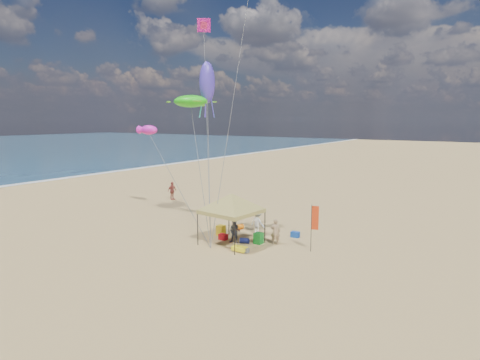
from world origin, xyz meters
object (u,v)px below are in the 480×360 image
(feather_flag, at_px, (314,221))
(person_near_a, at_px, (275,232))
(cooler_blue, at_px, (295,234))
(person_far_a, at_px, (172,191))
(cooler_red, at_px, (223,237))
(person_near_b, at_px, (235,231))
(chair_green, at_px, (259,238))
(person_near_c, at_px, (258,222))
(chair_yellow, at_px, (221,230))
(canopy_tent, at_px, (231,195))
(beach_cart, at_px, (240,249))

(feather_flag, height_order, person_near_a, feather_flag)
(cooler_blue, height_order, person_far_a, person_far_a)
(cooler_blue, bearing_deg, cooler_red, -140.23)
(feather_flag, bearing_deg, person_near_b, -167.21)
(chair_green, height_order, person_near_a, person_near_a)
(person_near_a, bearing_deg, cooler_blue, -129.86)
(cooler_red, height_order, person_near_c, person_near_c)
(chair_green, bearing_deg, cooler_red, -166.69)
(chair_yellow, distance_m, person_near_c, 2.57)
(canopy_tent, distance_m, chair_yellow, 3.46)
(chair_yellow, xyz_separation_m, person_near_a, (4.04, 0.30, 0.48))
(canopy_tent, height_order, feather_flag, canopy_tent)
(person_near_c, xyz_separation_m, person_far_a, (-13.22, 5.71, 0.05))
(canopy_tent, height_order, person_near_b, canopy_tent)
(canopy_tent, xyz_separation_m, chair_yellow, (-1.69, 1.16, -2.79))
(canopy_tent, relative_size, person_near_c, 3.60)
(canopy_tent, relative_size, person_far_a, 3.39)
(person_far_a, bearing_deg, person_near_a, -109.24)
(canopy_tent, height_order, beach_cart, canopy_tent)
(cooler_blue, height_order, person_near_b, person_near_b)
(chair_green, bearing_deg, canopy_tent, -144.67)
(chair_yellow, relative_size, beach_cart, 0.78)
(person_near_a, bearing_deg, chair_yellow, -24.55)
(chair_yellow, relative_size, person_near_c, 0.41)
(canopy_tent, distance_m, beach_cart, 3.36)
(cooler_blue, xyz_separation_m, chair_yellow, (-4.45, -2.38, 0.16))
(feather_flag, height_order, cooler_red, feather_flag)
(canopy_tent, xyz_separation_m, cooler_red, (-0.98, 0.43, -2.95))
(feather_flag, bearing_deg, person_near_c, 164.37)
(beach_cart, xyz_separation_m, person_near_b, (-1.23, 1.32, 0.56))
(feather_flag, distance_m, person_far_a, 19.24)
(cooler_blue, relative_size, person_far_a, 0.30)
(person_near_a, bearing_deg, person_near_c, -60.24)
(beach_cart, bearing_deg, cooler_red, 147.24)
(chair_green, relative_size, person_near_a, 0.42)
(feather_flag, bearing_deg, chair_green, -173.32)
(chair_green, distance_m, person_near_c, 2.11)
(feather_flag, height_order, person_far_a, feather_flag)
(cooler_red, xyz_separation_m, beach_cart, (2.26, -1.45, 0.01))
(beach_cart, xyz_separation_m, person_near_a, (1.07, 2.48, 0.63))
(feather_flag, distance_m, person_near_b, 5.18)
(cooler_blue, height_order, person_near_a, person_near_a)
(cooler_red, xyz_separation_m, person_near_c, (1.27, 2.29, 0.66))
(feather_flag, xyz_separation_m, chair_yellow, (-6.66, -0.25, -1.57))
(feather_flag, bearing_deg, cooler_red, -170.63)
(chair_yellow, bearing_deg, person_near_a, 4.25)
(person_near_b, xyz_separation_m, person_near_c, (0.25, 2.43, 0.09))
(cooler_blue, bearing_deg, person_near_c, -161.61)
(cooler_blue, height_order, chair_green, chair_green)
(feather_flag, distance_m, cooler_red, 6.27)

